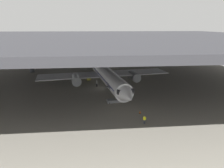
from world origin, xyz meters
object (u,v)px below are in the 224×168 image
at_px(crew_worker_by_stairs, 115,96).
at_px(traffic_cone_orange, 140,112).
at_px(boarding_stairs, 115,99).
at_px(crew_worker_near_nose, 145,119).
at_px(baggage_tug, 88,79).
at_px(airplane_main, 108,76).

relative_size(crew_worker_by_stairs, traffic_cone_orange, 2.80).
bearing_deg(traffic_cone_orange, crew_worker_by_stairs, 115.61).
height_order(boarding_stairs, crew_worker_by_stairs, boarding_stairs).
xyz_separation_m(crew_worker_near_nose, traffic_cone_orange, (0.27, 4.67, -0.64)).
height_order(crew_worker_near_nose, baggage_tug, crew_worker_near_nose).
bearing_deg(baggage_tug, boarding_stairs, -72.67).
height_order(airplane_main, crew_worker_near_nose, airplane_main).
bearing_deg(crew_worker_by_stairs, airplane_main, 96.43).
distance_m(airplane_main, baggage_tug, 11.70).
bearing_deg(crew_worker_by_stairs, traffic_cone_orange, -64.39).
height_order(boarding_stairs, traffic_cone_orange, boarding_stairs).
xyz_separation_m(airplane_main, baggage_tug, (-5.55, 9.82, -3.12)).
bearing_deg(crew_worker_by_stairs, baggage_tug, 109.01).
bearing_deg(traffic_cone_orange, boarding_stairs, 121.48).
height_order(traffic_cone_orange, baggage_tug, baggage_tug).
bearing_deg(boarding_stairs, traffic_cone_orange, -58.52).
bearing_deg(traffic_cone_orange, crew_worker_near_nose, -93.29).
xyz_separation_m(airplane_main, boarding_stairs, (1.00, -11.15, -2.89)).
relative_size(boarding_stairs, baggage_tug, 2.11).
relative_size(crew_worker_near_nose, baggage_tug, 0.71).
bearing_deg(airplane_main, boarding_stairs, -84.89).
bearing_deg(crew_worker_near_nose, baggage_tug, 107.92).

